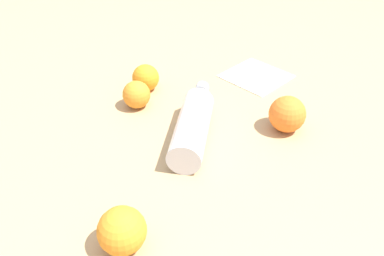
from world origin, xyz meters
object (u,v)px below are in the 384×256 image
object	(u,v)px
orange_0	(136,95)
water_bottle	(194,122)
orange_1	(146,78)
orange_3	(122,231)
orange_2	(287,114)
folded_napkin	(258,76)

from	to	relation	value
orange_0	water_bottle	bearing A→B (deg)	-10.97
orange_0	orange_1	xyz separation A→B (m)	(-0.03, 0.08, 0.00)
water_bottle	orange_0	bearing A→B (deg)	58.51
water_bottle	orange_1	xyz separation A→B (m)	(-0.20, 0.11, -0.00)
orange_1	orange_3	world-z (taller)	orange_3
orange_2	orange_3	size ratio (longest dim) A/B	1.04
orange_0	folded_napkin	xyz separation A→B (m)	(0.20, 0.27, -0.03)
orange_1	folded_napkin	world-z (taller)	orange_1
orange_0	folded_napkin	bearing A→B (deg)	54.11
orange_1	orange_2	xyz separation A→B (m)	(0.36, 0.01, 0.01)
folded_napkin	orange_0	bearing A→B (deg)	-125.89
orange_3	folded_napkin	size ratio (longest dim) A/B	0.50
water_bottle	orange_2	bearing A→B (deg)	-75.50
orange_3	orange_1	bearing A→B (deg)	120.31
orange_0	folded_napkin	world-z (taller)	orange_0
orange_2	orange_3	distance (m)	0.44
orange_1	folded_napkin	distance (m)	0.30
orange_1	folded_napkin	xyz separation A→B (m)	(0.22, 0.20, -0.03)
orange_0	orange_3	xyz separation A→B (m)	(0.22, -0.34, 0.01)
orange_2	folded_napkin	distance (m)	0.24
orange_1	orange_3	distance (m)	0.48
orange_0	orange_1	size ratio (longest dim) A/B	0.97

